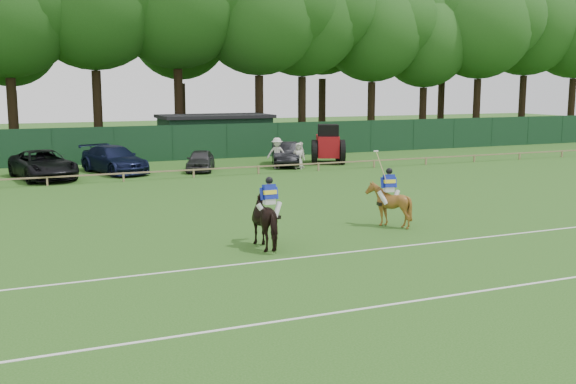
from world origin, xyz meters
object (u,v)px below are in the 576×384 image
tractor (328,145)px  horse_dark (269,220)px  spectator_left (277,153)px  spectator_right (298,156)px  horse_chestnut (388,204)px  spectator_mid (300,155)px  sedan_navy (114,160)px  utility_shed (215,134)px  suv_black (43,165)px  hatch_grey (201,160)px  estate_black (285,154)px

tractor → horse_dark: bearing=-98.5°
spectator_left → spectator_right: bearing=-10.0°
horse_chestnut → spectator_mid: 18.07m
tractor → sedan_navy: bearing=-159.6°
utility_shed → tractor: utility_shed is taller
utility_shed → horse_chestnut: bearing=-93.7°
horse_chestnut → utility_shed: utility_shed is taller
tractor → spectator_left: bearing=-139.7°
horse_dark → sedan_navy: size_ratio=0.38×
suv_black → tractor: bearing=-10.2°
sedan_navy → utility_shed: 12.05m
horse_chestnut → spectator_right: size_ratio=1.01×
suv_black → spectator_right: size_ratio=3.53×
spectator_right → suv_black: bearing=-169.6°
spectator_mid → tractor: (2.85, 1.82, 0.41)m
hatch_grey → tractor: (9.10, 0.56, 0.59)m
spectator_mid → spectator_right: (-0.25, -0.24, -0.01)m
horse_chestnut → utility_shed: 28.10m
spectator_mid → horse_dark: bearing=-151.3°
horse_dark → tractor: tractor is taller
tractor → spectator_mid: bearing=-124.9°
spectator_mid → spectator_right: 0.34m
spectator_right → tractor: tractor is taller
hatch_grey → spectator_left: size_ratio=1.96×
tractor → suv_black: bearing=-155.7°
hatch_grey → utility_shed: bearing=89.5°
suv_black → spectator_mid: 15.52m
horse_chestnut → suv_black: size_ratio=0.29×
hatch_grey → utility_shed: size_ratio=0.46×
estate_black → horse_dark: bearing=-94.3°
hatch_grey → sedan_navy: bearing=-170.3°
suv_black → spectator_right: (15.21, -1.50, 0.02)m
horse_dark → horse_chestnut: size_ratio=1.29×
horse_dark → sedan_navy: horse_dark is taller
hatch_grey → spectator_left: (4.81, -0.81, 0.33)m
horse_chestnut → utility_shed: (1.80, 28.03, 0.70)m
spectator_mid → spectator_right: bearing=-170.7°
sedan_navy → horse_chestnut: bearing=-88.9°
horse_chestnut → spectator_mid: spectator_mid is taller
suv_black → tractor: 18.33m
spectator_mid → utility_shed: 10.78m
suv_black → estate_black: size_ratio=1.25×
spectator_right → tractor: bearing=49.6°
sedan_navy → hatch_grey: sedan_navy is taller
suv_black → utility_shed: size_ratio=0.70×
sedan_navy → spectator_right: (11.09, -2.59, 0.01)m
horse_chestnut → sedan_navy: horse_chestnut is taller
horse_dark → spectator_left: (8.20, 19.32, 0.07)m
horse_chestnut → spectator_right: horse_chestnut is taller
spectator_mid → horse_chestnut: bearing=-137.9°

